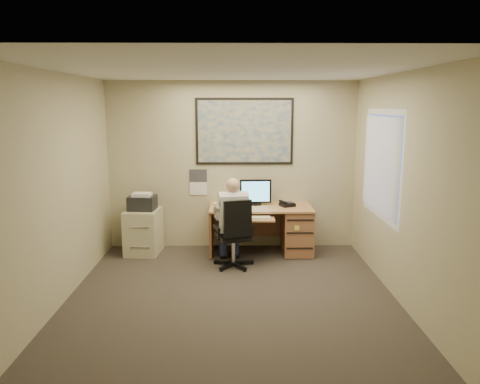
{
  "coord_description": "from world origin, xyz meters",
  "views": [
    {
      "loc": [
        0.03,
        -5.27,
        2.33
      ],
      "look_at": [
        0.12,
        1.3,
        1.09
      ],
      "focal_mm": 35.0,
      "sensor_mm": 36.0,
      "label": 1
    }
  ],
  "objects_px": {
    "filing_cabinet": "(143,227)",
    "office_chair": "(233,247)",
    "person": "(233,222)",
    "desk": "(281,225)"
  },
  "relations": [
    {
      "from": "desk",
      "to": "person",
      "type": "distance_m",
      "value": 1.0
    },
    {
      "from": "filing_cabinet",
      "to": "office_chair",
      "type": "bearing_deg",
      "value": -20.88
    },
    {
      "from": "filing_cabinet",
      "to": "office_chair",
      "type": "xyz_separation_m",
      "value": [
        1.41,
        -0.68,
        -0.12
      ]
    },
    {
      "from": "office_chair",
      "to": "person",
      "type": "xyz_separation_m",
      "value": [
        0.01,
        0.08,
        0.35
      ]
    },
    {
      "from": "office_chair",
      "to": "person",
      "type": "distance_m",
      "value": 0.36
    },
    {
      "from": "desk",
      "to": "filing_cabinet",
      "type": "height_order",
      "value": "desk"
    },
    {
      "from": "filing_cabinet",
      "to": "person",
      "type": "relative_size",
      "value": 0.75
    },
    {
      "from": "desk",
      "to": "office_chair",
      "type": "distance_m",
      "value": 1.05
    },
    {
      "from": "desk",
      "to": "person",
      "type": "bearing_deg",
      "value": -140.96
    },
    {
      "from": "filing_cabinet",
      "to": "person",
      "type": "distance_m",
      "value": 1.56
    }
  ]
}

